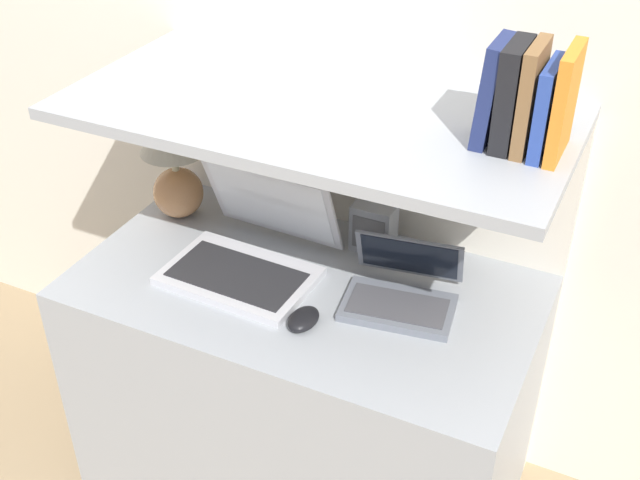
{
  "coord_description": "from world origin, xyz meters",
  "views": [
    {
      "loc": [
        0.73,
        -1.1,
        1.94
      ],
      "look_at": [
        0.04,
        0.32,
        0.88
      ],
      "focal_mm": 45.0,
      "sensor_mm": 36.0,
      "label": 1
    }
  ],
  "objects_px": {
    "table_lamp": "(174,157)",
    "book_black": "(512,95)",
    "book_brown": "(531,98)",
    "router_box": "(374,227)",
    "laptop_small": "(402,292)",
    "computer_mouse": "(303,319)",
    "book_navy": "(493,92)",
    "laptop_large": "(250,250)",
    "book_blue": "(547,109)",
    "book_orange": "(565,104)"
  },
  "relations": [
    {
      "from": "laptop_small",
      "to": "router_box",
      "type": "xyz_separation_m",
      "value": [
        -0.15,
        0.19,
        0.03
      ]
    },
    {
      "from": "book_brown",
      "to": "book_black",
      "type": "relative_size",
      "value": 1.02
    },
    {
      "from": "router_box",
      "to": "book_blue",
      "type": "height_order",
      "value": "book_blue"
    },
    {
      "from": "book_orange",
      "to": "book_navy",
      "type": "bearing_deg",
      "value": 180.0
    },
    {
      "from": "book_orange",
      "to": "book_brown",
      "type": "bearing_deg",
      "value": 180.0
    },
    {
      "from": "computer_mouse",
      "to": "book_navy",
      "type": "distance_m",
      "value": 0.67
    },
    {
      "from": "book_navy",
      "to": "table_lamp",
      "type": "bearing_deg",
      "value": 174.83
    },
    {
      "from": "laptop_small",
      "to": "book_brown",
      "type": "bearing_deg",
      "value": 8.13
    },
    {
      "from": "laptop_large",
      "to": "laptop_small",
      "type": "xyz_separation_m",
      "value": [
        0.4,
        0.03,
        -0.02
      ]
    },
    {
      "from": "laptop_small",
      "to": "book_black",
      "type": "distance_m",
      "value": 0.56
    },
    {
      "from": "book_blue",
      "to": "book_orange",
      "type": "bearing_deg",
      "value": 0.0
    },
    {
      "from": "table_lamp",
      "to": "book_navy",
      "type": "distance_m",
      "value": 0.94
    },
    {
      "from": "laptop_small",
      "to": "book_blue",
      "type": "relative_size",
      "value": 1.58
    },
    {
      "from": "book_orange",
      "to": "book_navy",
      "type": "relative_size",
      "value": 1.01
    },
    {
      "from": "router_box",
      "to": "book_blue",
      "type": "relative_size",
      "value": 0.72
    },
    {
      "from": "router_box",
      "to": "computer_mouse",
      "type": "bearing_deg",
      "value": -93.82
    },
    {
      "from": "computer_mouse",
      "to": "router_box",
      "type": "xyz_separation_m",
      "value": [
        0.02,
        0.36,
        0.05
      ]
    },
    {
      "from": "laptop_small",
      "to": "book_black",
      "type": "xyz_separation_m",
      "value": [
        0.19,
        0.03,
        0.53
      ]
    },
    {
      "from": "book_orange",
      "to": "book_blue",
      "type": "bearing_deg",
      "value": 180.0
    },
    {
      "from": "table_lamp",
      "to": "book_blue",
      "type": "xyz_separation_m",
      "value": [
        0.97,
        -0.08,
        0.36
      ]
    },
    {
      "from": "router_box",
      "to": "book_orange",
      "type": "height_order",
      "value": "book_orange"
    },
    {
      "from": "computer_mouse",
      "to": "router_box",
      "type": "relative_size",
      "value": 0.75
    },
    {
      "from": "computer_mouse",
      "to": "laptop_large",
      "type": "bearing_deg",
      "value": 146.66
    },
    {
      "from": "laptop_small",
      "to": "book_black",
      "type": "relative_size",
      "value": 1.37
    },
    {
      "from": "book_brown",
      "to": "book_navy",
      "type": "xyz_separation_m",
      "value": [
        -0.08,
        0.0,
        -0.0
      ]
    },
    {
      "from": "table_lamp",
      "to": "book_navy",
      "type": "xyz_separation_m",
      "value": [
        0.86,
        -0.08,
        0.38
      ]
    },
    {
      "from": "table_lamp",
      "to": "book_navy",
      "type": "height_order",
      "value": "book_navy"
    },
    {
      "from": "laptop_small",
      "to": "computer_mouse",
      "type": "height_order",
      "value": "laptop_small"
    },
    {
      "from": "computer_mouse",
      "to": "book_blue",
      "type": "xyz_separation_m",
      "value": [
        0.44,
        0.21,
        0.53
      ]
    },
    {
      "from": "book_blue",
      "to": "book_navy",
      "type": "height_order",
      "value": "book_navy"
    },
    {
      "from": "laptop_large",
      "to": "computer_mouse",
      "type": "bearing_deg",
      "value": -33.34
    },
    {
      "from": "laptop_large",
      "to": "book_brown",
      "type": "relative_size",
      "value": 1.75
    },
    {
      "from": "router_box",
      "to": "book_black",
      "type": "distance_m",
      "value": 0.62
    },
    {
      "from": "book_black",
      "to": "table_lamp",
      "type": "bearing_deg",
      "value": 175.05
    },
    {
      "from": "book_blue",
      "to": "laptop_small",
      "type": "bearing_deg",
      "value": -172.94
    },
    {
      "from": "laptop_large",
      "to": "book_blue",
      "type": "xyz_separation_m",
      "value": [
        0.66,
        0.06,
        0.49
      ]
    },
    {
      "from": "table_lamp",
      "to": "book_orange",
      "type": "bearing_deg",
      "value": -4.44
    },
    {
      "from": "table_lamp",
      "to": "book_brown",
      "type": "distance_m",
      "value": 1.01
    },
    {
      "from": "laptop_small",
      "to": "computer_mouse",
      "type": "relative_size",
      "value": 2.92
    },
    {
      "from": "computer_mouse",
      "to": "book_brown",
      "type": "distance_m",
      "value": 0.71
    },
    {
      "from": "table_lamp",
      "to": "book_black",
      "type": "bearing_deg",
      "value": -4.95
    },
    {
      "from": "laptop_large",
      "to": "book_blue",
      "type": "relative_size",
      "value": 2.05
    },
    {
      "from": "laptop_small",
      "to": "router_box",
      "type": "height_order",
      "value": "laptop_small"
    },
    {
      "from": "router_box",
      "to": "book_black",
      "type": "xyz_separation_m",
      "value": [
        0.34,
        -0.15,
        0.5
      ]
    },
    {
      "from": "router_box",
      "to": "book_brown",
      "type": "bearing_deg",
      "value": -22.15
    },
    {
      "from": "router_box",
      "to": "book_navy",
      "type": "distance_m",
      "value": 0.6
    },
    {
      "from": "computer_mouse",
      "to": "book_navy",
      "type": "relative_size",
      "value": 0.46
    },
    {
      "from": "book_navy",
      "to": "laptop_small",
      "type": "bearing_deg",
      "value": -167.82
    },
    {
      "from": "table_lamp",
      "to": "computer_mouse",
      "type": "relative_size",
      "value": 3.22
    },
    {
      "from": "book_brown",
      "to": "router_box",
      "type": "bearing_deg",
      "value": 157.85
    }
  ]
}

